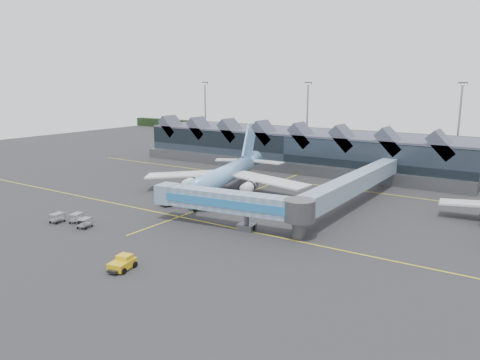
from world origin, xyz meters
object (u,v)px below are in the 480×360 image
Objects in this scene: fuel_truck at (181,194)px; pushback_tug at (122,263)px; main_airliner at (226,174)px; jet_bridge at (240,204)px.

pushback_tug is at bearing -49.95° from fuel_truck.
jet_bridge is (15.99, -18.78, 0.15)m from main_airliner.
main_airliner is at bearing 96.88° from pushback_tug.
fuel_truck is at bearing 151.49° from jet_bridge.
jet_bridge is 6.62× the size of pushback_tug.
main_airliner is 12.10m from fuel_truck.
main_airliner reaches higher than fuel_truck.
main_airliner reaches higher than jet_bridge.
pushback_tug is (12.95, -40.09, -3.13)m from main_airliner.
jet_bridge is at bearing -64.12° from main_airliner.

